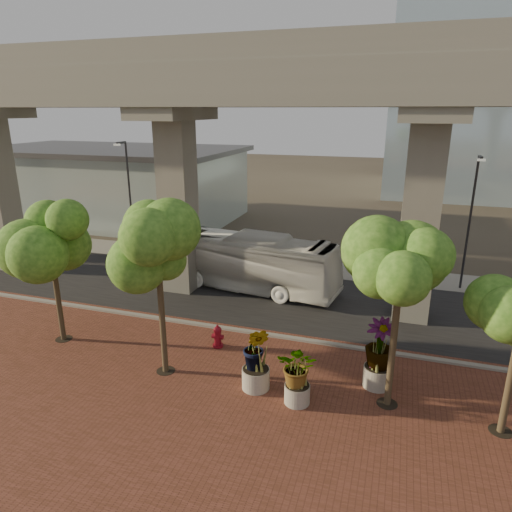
% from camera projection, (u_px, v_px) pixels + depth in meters
% --- Properties ---
extents(ground, '(160.00, 160.00, 0.00)m').
position_uv_depth(ground, '(277.00, 318.00, 21.82)').
color(ground, '#3C352B').
rests_on(ground, ground).
extents(brick_plaza, '(70.00, 13.00, 0.06)m').
position_uv_depth(brick_plaza, '(212.00, 420.00, 14.56)').
color(brick_plaza, brown).
rests_on(brick_plaza, ground).
extents(asphalt_road, '(90.00, 8.00, 0.04)m').
position_uv_depth(asphalt_road, '(287.00, 301.00, 23.62)').
color(asphalt_road, black).
rests_on(asphalt_road, ground).
extents(curb_strip, '(70.00, 0.25, 0.16)m').
position_uv_depth(curb_strip, '(265.00, 335.00, 19.98)').
color(curb_strip, gray).
rests_on(curb_strip, ground).
extents(far_sidewalk, '(90.00, 3.00, 0.06)m').
position_uv_depth(far_sidewalk, '(309.00, 268.00, 28.61)').
color(far_sidewalk, gray).
rests_on(far_sidewalk, ground).
extents(transit_viaduct, '(72.00, 5.60, 12.40)m').
position_uv_depth(transit_viaduct, '(291.00, 159.00, 21.40)').
color(transit_viaduct, gray).
rests_on(transit_viaduct, ground).
extents(station_pavilion, '(23.00, 13.00, 6.30)m').
position_uv_depth(station_pavilion, '(111.00, 182.00, 41.14)').
color(station_pavilion, '#B0C6C9').
rests_on(station_pavilion, ground).
extents(transit_bus, '(11.31, 4.17, 3.08)m').
position_uv_depth(transit_bus, '(240.00, 261.00, 25.10)').
color(transit_bus, silver).
rests_on(transit_bus, ground).
extents(fire_hydrant, '(0.49, 0.44, 0.97)m').
position_uv_depth(fire_hydrant, '(218.00, 336.00, 18.90)').
color(fire_hydrant, maroon).
rests_on(fire_hydrant, ground).
extents(planter_front, '(1.92, 1.92, 2.11)m').
position_uv_depth(planter_front, '(298.00, 369.00, 15.02)').
color(planter_front, '#A9A198').
rests_on(planter_front, ground).
extents(planter_right, '(2.40, 2.40, 2.57)m').
position_uv_depth(planter_right, '(380.00, 347.00, 15.86)').
color(planter_right, gray).
rests_on(planter_right, ground).
extents(planter_left, '(2.18, 2.18, 2.40)m').
position_uv_depth(planter_left, '(256.00, 351.00, 15.77)').
color(planter_left, '#AAA499').
rests_on(planter_left, ground).
extents(street_tree_far_west, '(3.75, 3.75, 6.27)m').
position_uv_depth(street_tree_far_west, '(49.00, 238.00, 18.26)').
color(street_tree_far_west, '#4F3F2D').
rests_on(street_tree_far_west, ground).
extents(street_tree_near_west, '(3.58, 3.58, 6.40)m').
position_uv_depth(street_tree_near_west, '(158.00, 251.00, 15.80)').
color(street_tree_near_west, '#4F3F2D').
rests_on(street_tree_near_west, ground).
extents(street_tree_near_east, '(3.72, 3.72, 6.88)m').
position_uv_depth(street_tree_near_east, '(402.00, 258.00, 13.75)').
color(street_tree_near_east, '#4F3F2D').
rests_on(street_tree_near_east, ground).
extents(streetlamp_west, '(0.37, 1.09, 7.54)m').
position_uv_depth(streetlamp_west, '(129.00, 191.00, 29.85)').
color(streetlamp_west, '#323238').
rests_on(streetlamp_west, ground).
extents(streetlamp_east, '(0.36, 1.05, 7.25)m').
position_uv_depth(streetlamp_east, '(471.00, 214.00, 23.96)').
color(streetlamp_east, '#2A2B2F').
rests_on(streetlamp_east, ground).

